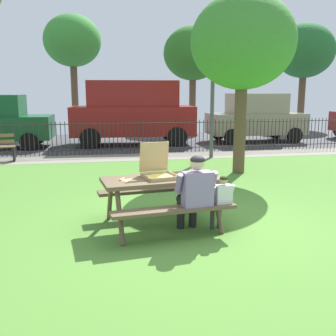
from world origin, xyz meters
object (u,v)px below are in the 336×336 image
object	(u,v)px
child_at_table	(221,198)
pizza_box_open	(158,171)
far_tree_center	(193,54)
pizza_slice_on_table	(127,180)
adult_at_table	(195,191)
parked_car_center	(133,111)
far_tree_midleft	(72,42)
tree_midground_left	(243,43)
parked_car_right	(256,117)
far_tree_midright	(304,51)
picnic_table_foreground	(162,189)
lamp_post_walkway	(213,79)

from	to	relation	value
child_at_table	pizza_box_open	bearing A→B (deg)	150.21
child_at_table	far_tree_center	distance (m)	16.76
pizza_slice_on_table	adult_at_table	world-z (taller)	adult_at_table
pizza_box_open	adult_at_table	distance (m)	0.72
adult_at_table	parked_car_center	size ratio (longest dim) A/B	0.25
adult_at_table	parked_car_center	xyz separation A→B (m)	(0.09, 9.99, 0.65)
pizza_slice_on_table	far_tree_midleft	size ratio (longest dim) A/B	0.05
tree_midground_left	far_tree_midleft	distance (m)	12.84
pizza_box_open	far_tree_midleft	world-z (taller)	far_tree_midleft
parked_car_right	far_tree_midleft	world-z (taller)	far_tree_midleft
tree_midground_left	far_tree_midright	size ratio (longest dim) A/B	0.75
child_at_table	far_tree_midright	xyz separation A→B (m)	(10.14, 15.99, 3.78)
picnic_table_foreground	child_at_table	world-z (taller)	child_at_table
pizza_slice_on_table	lamp_post_walkway	distance (m)	7.07
child_at_table	tree_midground_left	distance (m)	5.20
pizza_slice_on_table	far_tree_midright	distance (m)	19.70
picnic_table_foreground	lamp_post_walkway	xyz separation A→B (m)	(2.62, 6.04, 1.85)
lamp_post_walkway	far_tree_midright	xyz separation A→B (m)	(8.33, 9.52, 1.86)
parked_car_center	far_tree_midright	size ratio (longest dim) A/B	0.82
parked_car_center	far_tree_midleft	distance (m)	7.27
lamp_post_walkway	parked_car_right	world-z (taller)	lamp_post_walkway
pizza_box_open	tree_midground_left	size ratio (longest dim) A/B	0.14
picnic_table_foreground	parked_car_right	xyz separation A→B (m)	(5.58, 9.53, 0.41)
pizza_box_open	child_at_table	distance (m)	1.05
picnic_table_foreground	tree_midground_left	world-z (taller)	tree_midground_left
child_at_table	parked_car_right	bearing A→B (deg)	64.39
pizza_box_open	parked_car_right	bearing A→B (deg)	59.26
parked_car_center	pizza_box_open	bearing A→B (deg)	-93.29
pizza_slice_on_table	far_tree_midleft	xyz separation A→B (m)	(-1.41, 15.62, 3.77)
tree_midground_left	far_tree_midleft	world-z (taller)	far_tree_midleft
child_at_table	lamp_post_walkway	world-z (taller)	lamp_post_walkway
pizza_box_open	parked_car_center	world-z (taller)	parked_car_center
far_tree_midright	parked_car_center	bearing A→B (deg)	-150.04
parked_car_right	far_tree_midright	xyz separation A→B (m)	(5.37, 6.03, 3.30)
parked_car_right	far_tree_center	world-z (taller)	far_tree_center
pizza_slice_on_table	picnic_table_foreground	bearing A→B (deg)	6.35
child_at_table	parked_car_center	distance (m)	10.00
lamp_post_walkway	tree_midground_left	bearing A→B (deg)	-89.99
far_tree_midright	parked_car_right	bearing A→B (deg)	-131.70
parked_car_center	parked_car_right	xyz separation A→B (m)	(5.09, 0.00, -0.29)
lamp_post_walkway	parked_car_right	distance (m)	4.80
parked_car_center	lamp_post_walkway	bearing A→B (deg)	-58.61
child_at_table	parked_car_right	distance (m)	11.06
parked_car_center	parked_car_right	world-z (taller)	parked_car_center
pizza_box_open	far_tree_midright	distance (m)	19.31
adult_at_table	far_tree_midright	distance (m)	19.52
picnic_table_foreground	adult_at_table	bearing A→B (deg)	-48.57
pizza_slice_on_table	tree_midground_left	bearing A→B (deg)	49.47
far_tree_midleft	far_tree_midright	bearing A→B (deg)	0.00
far_tree_midleft	parked_car_right	bearing A→B (deg)	-38.67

